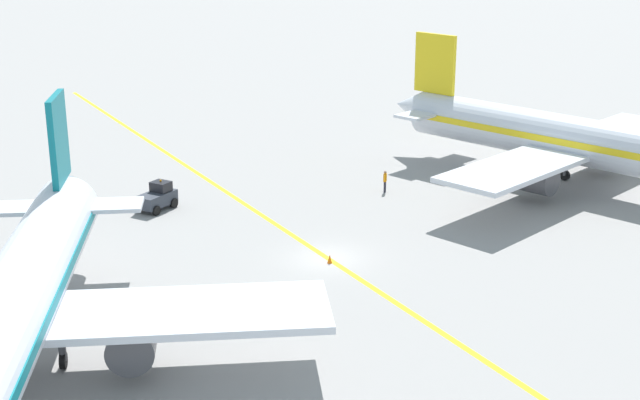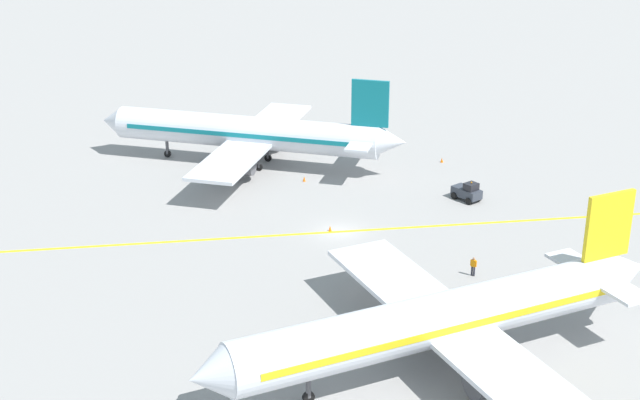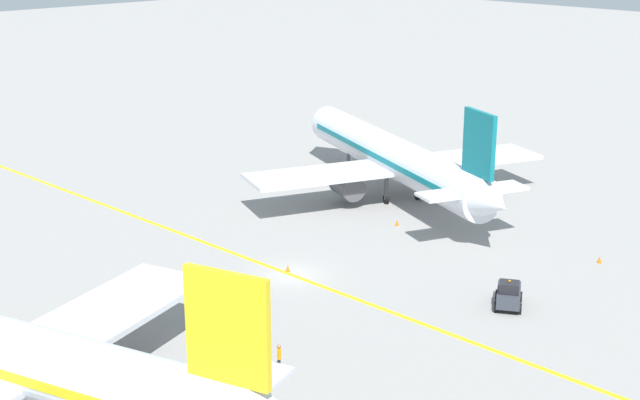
# 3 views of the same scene
# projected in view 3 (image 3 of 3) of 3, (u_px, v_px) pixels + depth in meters

# --- Properties ---
(ground_plane) EXTENTS (400.00, 400.00, 0.00)m
(ground_plane) POSITION_uv_depth(u_px,v_px,m) (292.00, 275.00, 63.66)
(ground_plane) COLOR gray
(apron_yellow_centreline) EXTENTS (5.08, 119.92, 0.01)m
(apron_yellow_centreline) POSITION_uv_depth(u_px,v_px,m) (292.00, 275.00, 63.66)
(apron_yellow_centreline) COLOR yellow
(apron_yellow_centreline) RESTS_ON ground
(airplane_adjacent_stand) EXTENTS (27.98, 34.16, 10.60)m
(airplane_adjacent_stand) POSITION_uv_depth(u_px,v_px,m) (395.00, 158.00, 80.60)
(airplane_adjacent_stand) COLOR silver
(airplane_adjacent_stand) RESTS_ON ground
(baggage_tug_dark) EXTENTS (3.33, 2.90, 2.11)m
(baggage_tug_dark) POSITION_uv_depth(u_px,v_px,m) (509.00, 294.00, 58.16)
(baggage_tug_dark) COLOR #333842
(baggage_tug_dark) RESTS_ON ground
(ground_crew_worker) EXTENTS (0.41, 0.47, 1.68)m
(ground_crew_worker) POSITION_uv_depth(u_px,v_px,m) (279.00, 357.00, 49.79)
(ground_crew_worker) COLOR #23232D
(ground_crew_worker) RESTS_ON ground
(traffic_cone_near_nose) EXTENTS (0.32, 0.32, 0.55)m
(traffic_cone_near_nose) POSITION_uv_depth(u_px,v_px,m) (599.00, 259.00, 65.88)
(traffic_cone_near_nose) COLOR orange
(traffic_cone_near_nose) RESTS_ON ground
(traffic_cone_mid_apron) EXTENTS (0.32, 0.32, 0.55)m
(traffic_cone_mid_apron) POSITION_uv_depth(u_px,v_px,m) (397.00, 223.00, 73.93)
(traffic_cone_mid_apron) COLOR orange
(traffic_cone_mid_apron) RESTS_ON ground
(traffic_cone_by_wingtip) EXTENTS (0.32, 0.32, 0.55)m
(traffic_cone_by_wingtip) POSITION_uv_depth(u_px,v_px,m) (288.00, 268.00, 64.25)
(traffic_cone_by_wingtip) COLOR orange
(traffic_cone_by_wingtip) RESTS_ON ground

